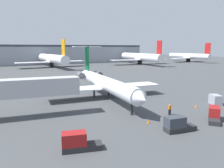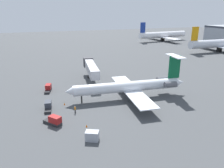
# 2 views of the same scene
# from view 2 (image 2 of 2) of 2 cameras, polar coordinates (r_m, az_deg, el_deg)

# --- Properties ---
(ground_plane) EXTENTS (400.00, 400.00, 0.10)m
(ground_plane) POSITION_cam_2_polar(r_m,az_deg,el_deg) (57.10, 2.47, -3.54)
(ground_plane) COLOR #424447
(regional_jet) EXTENTS (24.66, 31.71, 10.47)m
(regional_jet) POSITION_cam_2_polar(r_m,az_deg,el_deg) (55.82, 5.07, -0.52)
(regional_jet) COLOR silver
(regional_jet) RESTS_ON ground_plane
(jet_bridge) EXTENTS (18.94, 5.43, 6.00)m
(jet_bridge) POSITION_cam_2_polar(r_m,az_deg,el_deg) (70.11, -5.58, 4.38)
(jet_bridge) COLOR #ADADB2
(jet_bridge) RESTS_ON ground_plane
(ground_crew_marshaller) EXTENTS (0.45, 0.34, 1.69)m
(ground_crew_marshaller) POSITION_cam_2_polar(r_m,az_deg,el_deg) (48.94, -9.63, -6.58)
(ground_crew_marshaller) COLOR black
(ground_crew_marshaller) RESTS_ON ground_plane
(baggage_tug_lead) EXTENTS (4.16, 1.96, 1.90)m
(baggage_tug_lead) POSITION_cam_2_polar(r_m,az_deg,el_deg) (51.92, -16.35, -5.61)
(baggage_tug_lead) COLOR #262628
(baggage_tug_lead) RESTS_ON ground_plane
(baggage_tug_trailing) EXTENTS (4.01, 3.57, 1.90)m
(baggage_tug_trailing) POSITION_cam_2_polar(r_m,az_deg,el_deg) (45.16, -14.94, -9.27)
(baggage_tug_trailing) COLOR #262628
(baggage_tug_trailing) RESTS_ON ground_plane
(baggage_tug_spare) EXTENTS (4.23, 2.38, 1.90)m
(baggage_tug_spare) POSITION_cam_2_polar(r_m,az_deg,el_deg) (63.51, -16.33, -1.12)
(baggage_tug_spare) COLOR #262628
(baggage_tug_spare) RESTS_ON ground_plane
(cargo_container_uld) EXTENTS (2.36, 2.73, 1.73)m
(cargo_container_uld) POSITION_cam_2_polar(r_m,az_deg,el_deg) (39.04, -5.22, -13.34)
(cargo_container_uld) COLOR #999EA8
(cargo_container_uld) RESTS_ON ground_plane
(traffic_cone_near) EXTENTS (0.36, 0.36, 0.55)m
(traffic_cone_near) POSITION_cam_2_polar(r_m,az_deg,el_deg) (53.71, -12.32, -5.08)
(traffic_cone_near) COLOR orange
(traffic_cone_near) RESTS_ON ground_plane
(traffic_cone_mid) EXTENTS (0.36, 0.36, 0.55)m
(traffic_cone_mid) POSITION_cam_2_polar(r_m,az_deg,el_deg) (43.37, -6.66, -10.79)
(traffic_cone_mid) COLOR orange
(traffic_cone_mid) RESTS_ON ground_plane
(parked_airliner_west_end) EXTENTS (33.78, 39.96, 13.74)m
(parked_airliner_west_end) POSITION_cam_2_polar(r_m,az_deg,el_deg) (169.01, 13.11, 12.40)
(parked_airliner_west_end) COLOR white
(parked_airliner_west_end) RESTS_ON ground_plane
(parked_airliner_west_mid) EXTENTS (32.74, 38.90, 13.73)m
(parked_airliner_west_mid) POSITION_cam_2_polar(r_m,az_deg,el_deg) (134.35, 26.38, 9.47)
(parked_airliner_west_mid) COLOR silver
(parked_airliner_west_mid) RESTS_ON ground_plane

